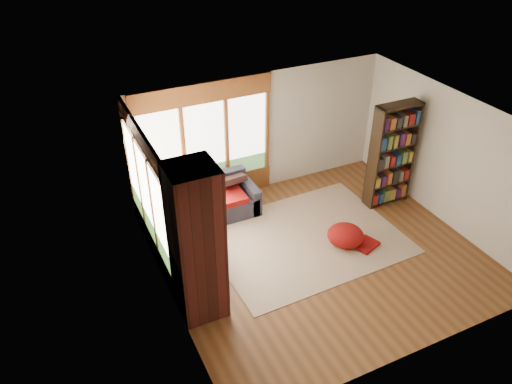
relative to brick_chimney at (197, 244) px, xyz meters
name	(u,v)px	position (x,y,z in m)	size (l,w,h in m)	color
floor	(319,253)	(2.40, 0.35, -1.30)	(5.50, 5.50, 0.00)	brown
ceiling	(331,123)	(2.40, 0.35, 1.30)	(5.50, 5.50, 0.00)	white
wall_back	(260,134)	(2.40, 2.85, 0.00)	(5.50, 0.04, 2.60)	silver
wall_front	(427,288)	(2.40, -2.15, 0.00)	(5.50, 0.04, 2.60)	silver
wall_left	(166,237)	(-0.35, 0.35, 0.00)	(0.04, 5.00, 2.60)	silver
wall_right	(449,159)	(5.15, 0.35, 0.00)	(0.04, 5.00, 2.60)	silver
windows_back	(206,144)	(1.20, 2.82, 0.05)	(2.82, 0.10, 1.90)	brown
windows_left	(147,194)	(-0.32, 1.55, 0.05)	(0.10, 2.62, 1.90)	brown
roller_blind	(133,151)	(-0.29, 2.38, 0.45)	(0.03, 0.72, 0.90)	#66825B
brick_chimney	(197,244)	(0.00, 0.00, 0.00)	(0.70, 0.70, 2.60)	#471914
sectional_sofa	(186,217)	(0.45, 2.05, -1.00)	(2.20, 2.20, 0.80)	#272631
area_rug	(305,238)	(2.38, 0.83, -1.29)	(3.51, 2.69, 0.01)	beige
bookshelf	(392,155)	(4.54, 1.22, -0.20)	(0.94, 0.31, 2.19)	black
pouf	(346,235)	(2.98, 0.39, -1.10)	(0.68, 0.68, 0.37)	#960D0A
dog_tan	(198,190)	(0.76, 2.12, -0.50)	(1.06, 0.92, 0.52)	brown
dog_brindle	(185,225)	(0.18, 1.22, -0.55)	(0.74, 0.89, 0.43)	black
throw_pillows	(183,192)	(0.48, 2.20, -0.51)	(1.98, 1.68, 0.45)	black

